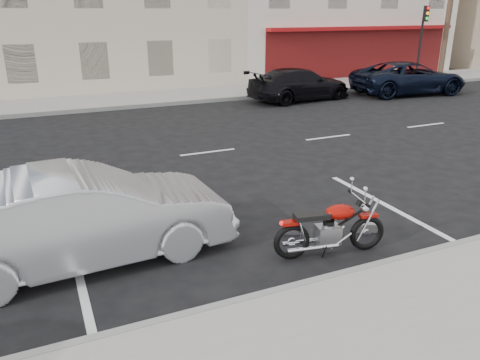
% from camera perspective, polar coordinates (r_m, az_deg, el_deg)
% --- Properties ---
extents(ground, '(120.00, 120.00, 0.00)m').
position_cam_1_polar(ground, '(13.86, 3.85, 4.36)').
color(ground, black).
rests_on(ground, ground).
extents(sidewalk_far, '(80.00, 3.40, 0.15)m').
position_cam_1_polar(sidewalk_far, '(20.85, -20.39, 8.68)').
color(sidewalk_far, gray).
rests_on(sidewalk_far, ground).
extents(curb_near, '(80.00, 0.12, 0.16)m').
position_cam_1_polar(curb_near, '(6.15, -7.67, -16.59)').
color(curb_near, gray).
rests_on(curb_near, ground).
extents(curb_far, '(80.00, 0.12, 0.16)m').
position_cam_1_polar(curb_far, '(19.18, -19.97, 7.85)').
color(curb_far, gray).
rests_on(curb_far, ground).
extents(traffic_light, '(0.26, 0.30, 3.80)m').
position_cam_1_polar(traffic_light, '(28.23, 21.35, 16.34)').
color(traffic_light, black).
rests_on(traffic_light, sidewalk_far).
extents(fire_hydrant, '(0.20, 0.20, 0.72)m').
position_cam_1_polar(fire_hydrant, '(27.49, 18.29, 12.35)').
color(fire_hydrant, beige).
rests_on(fire_hydrant, sidewalk_far).
extents(motorcycle, '(1.88, 0.69, 0.95)m').
position_cam_1_polar(motorcycle, '(7.92, 15.43, -5.35)').
color(motorcycle, black).
rests_on(motorcycle, ground).
extents(sedan_silver, '(4.62, 1.83, 1.49)m').
position_cam_1_polar(sedan_silver, '(7.57, -18.40, -4.30)').
color(sedan_silver, '#B7BABF').
rests_on(sedan_silver, ground).
extents(suv_far, '(5.61, 3.07, 1.49)m').
position_cam_1_polar(suv_far, '(23.70, 19.89, 11.62)').
color(suv_far, black).
rests_on(suv_far, ground).
extents(car_far, '(4.97, 2.51, 1.38)m').
position_cam_1_polar(car_far, '(20.90, 7.27, 11.50)').
color(car_far, black).
rests_on(car_far, ground).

